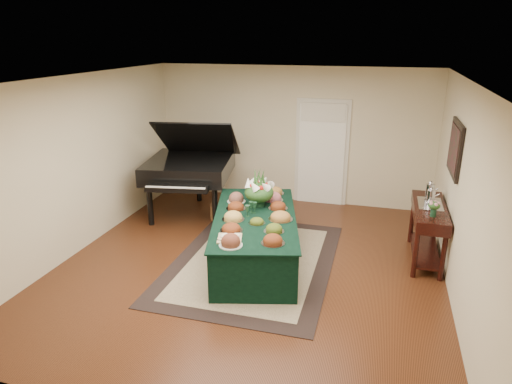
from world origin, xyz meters
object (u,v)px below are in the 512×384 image
(buffet_table, at_px, (255,238))
(mahogany_sideboard, at_px, (429,218))
(floral_centerpiece, at_px, (259,189))
(grand_piano, at_px, (190,167))

(buffet_table, xyz_separation_m, mahogany_sideboard, (2.47, 0.72, 0.31))
(floral_centerpiece, height_order, mahogany_sideboard, floral_centerpiece)
(grand_piano, distance_m, mahogany_sideboard, 4.26)
(floral_centerpiece, xyz_separation_m, mahogany_sideboard, (2.53, 0.28, -0.32))
(buffet_table, bearing_deg, mahogany_sideboard, 16.20)
(buffet_table, xyz_separation_m, grand_piano, (-1.70, 1.54, 0.56))
(buffet_table, distance_m, floral_centerpiece, 0.77)
(floral_centerpiece, distance_m, mahogany_sideboard, 2.57)
(grand_piano, bearing_deg, mahogany_sideboard, -11.09)
(floral_centerpiece, distance_m, grand_piano, 1.98)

